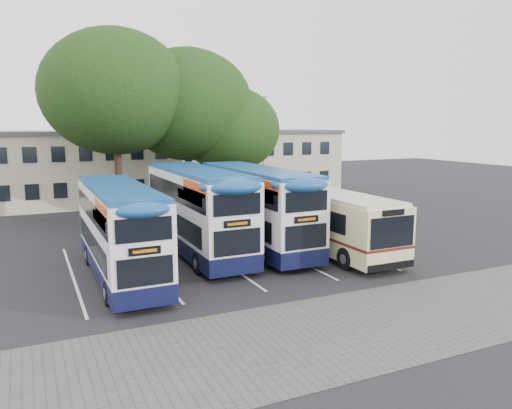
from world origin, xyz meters
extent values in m
plane|color=black|center=(0.00, 0.00, 0.00)|extent=(120.00, 120.00, 0.00)
cube|color=#595654|center=(-2.00, -5.00, 0.01)|extent=(40.00, 6.00, 0.01)
cube|color=silver|center=(-10.75, 5.00, 0.01)|extent=(0.12, 11.00, 0.01)
cube|color=silver|center=(-7.25, 5.00, 0.01)|extent=(0.12, 11.00, 0.01)
cube|color=silver|center=(-3.75, 5.00, 0.01)|extent=(0.12, 11.00, 0.01)
cube|color=silver|center=(-0.25, 5.00, 0.01)|extent=(0.12, 11.00, 0.01)
cube|color=silver|center=(3.25, 5.00, 0.01)|extent=(0.12, 11.00, 0.01)
cube|color=#B7AE93|center=(0.00, 27.00, 3.00)|extent=(32.00, 8.00, 6.00)
cube|color=#4C4C4F|center=(0.00, 27.00, 6.05)|extent=(32.40, 8.40, 0.30)
cube|color=black|center=(0.00, 22.98, 1.70)|extent=(30.00, 0.06, 1.20)
cube|color=black|center=(0.00, 22.98, 4.50)|extent=(30.00, 0.06, 1.20)
cylinder|color=gray|center=(6.00, 20.00, 4.50)|extent=(0.14, 0.14, 9.00)
cube|color=gray|center=(6.00, 20.00, 9.00)|extent=(0.12, 0.80, 0.12)
cube|color=gray|center=(6.00, 19.60, 8.95)|extent=(0.25, 0.50, 0.12)
cylinder|color=black|center=(-6.60, 16.67, 3.27)|extent=(0.50, 0.50, 6.54)
ellipsoid|color=black|center=(-6.60, 16.67, 8.90)|extent=(9.79, 9.79, 8.32)
cylinder|color=black|center=(-1.40, 17.42, 3.00)|extent=(0.50, 0.50, 6.00)
ellipsoid|color=black|center=(-1.40, 17.42, 8.17)|extent=(9.48, 9.48, 8.06)
cylinder|color=black|center=(1.66, 16.86, 2.35)|extent=(0.50, 0.50, 4.70)
ellipsoid|color=black|center=(1.66, 16.86, 6.39)|extent=(7.48, 7.48, 6.36)
cube|color=black|center=(-8.78, 3.90, 0.66)|extent=(2.35, 9.88, 0.75)
cube|color=white|center=(-8.78, 3.90, 2.49)|extent=(2.35, 9.88, 2.92)
cube|color=navy|center=(-8.78, 3.90, 4.00)|extent=(2.31, 9.69, 0.28)
cube|color=black|center=(-8.78, 4.18, 1.69)|extent=(2.39, 8.75, 0.94)
cube|color=black|center=(-8.78, 3.90, 3.15)|extent=(2.39, 9.32, 0.85)
cube|color=#DC4712|center=(-7.59, 0.65, 3.67)|extent=(0.02, 3.01, 0.52)
cube|color=black|center=(-8.78, -1.08, 2.40)|extent=(1.13, 0.06, 0.28)
cylinder|color=black|center=(-9.84, 6.77, 0.47)|extent=(0.28, 0.94, 0.94)
cylinder|color=black|center=(-7.71, 6.77, 0.47)|extent=(0.28, 0.94, 0.94)
cylinder|color=black|center=(-9.84, 0.65, 0.47)|extent=(0.28, 0.94, 0.94)
cylinder|color=black|center=(-7.71, 0.65, 0.47)|extent=(0.28, 0.94, 0.94)
cube|color=black|center=(-4.35, 6.50, 0.71)|extent=(2.55, 10.71, 0.82)
cube|color=white|center=(-4.35, 6.50, 2.70)|extent=(2.55, 10.71, 3.16)
cube|color=navy|center=(-4.35, 6.50, 4.34)|extent=(2.50, 10.50, 0.31)
cube|color=black|center=(-4.35, 6.80, 1.84)|extent=(2.59, 9.49, 1.02)
cube|color=black|center=(-4.35, 6.50, 3.42)|extent=(2.59, 10.10, 0.92)
cube|color=#DC4712|center=(-3.07, 2.98, 3.98)|extent=(0.02, 3.26, 0.56)
cube|color=black|center=(-4.35, 1.11, 2.60)|extent=(1.22, 0.06, 0.31)
cylinder|color=black|center=(-5.50, 9.61, 0.51)|extent=(0.31, 1.02, 1.02)
cylinder|color=black|center=(-3.20, 9.61, 0.51)|extent=(0.31, 1.02, 1.02)
cylinder|color=black|center=(-5.50, 2.98, 0.51)|extent=(0.31, 1.02, 1.02)
cylinder|color=black|center=(-3.20, 2.98, 0.51)|extent=(0.31, 1.02, 1.02)
cube|color=black|center=(-1.11, 6.17, 0.71)|extent=(2.52, 10.59, 0.81)
cube|color=white|center=(-1.11, 6.17, 2.67)|extent=(2.52, 10.59, 3.13)
cube|color=navy|center=(-1.11, 6.17, 4.28)|extent=(2.47, 10.37, 0.30)
cube|color=black|center=(-1.11, 6.48, 1.81)|extent=(2.56, 9.38, 1.01)
cube|color=black|center=(-1.11, 6.17, 3.38)|extent=(2.56, 9.98, 0.91)
cube|color=#DC4712|center=(0.16, 2.70, 3.93)|extent=(0.02, 3.23, 0.55)
cube|color=black|center=(-1.11, 0.85, 2.57)|extent=(1.21, 0.06, 0.30)
cylinder|color=black|center=(-2.25, 9.25, 0.50)|extent=(0.30, 1.01, 1.01)
cylinder|color=black|center=(0.03, 9.25, 0.50)|extent=(0.30, 1.01, 1.01)
cylinder|color=black|center=(-2.25, 2.70, 0.50)|extent=(0.30, 1.01, 1.01)
cylinder|color=black|center=(0.03, 2.70, 0.50)|extent=(0.30, 1.01, 1.01)
cube|color=red|center=(0.17, 7.43, 3.38)|extent=(0.02, 4.03, 0.86)
cube|color=beige|center=(2.21, 4.38, 1.69)|extent=(2.68, 10.74, 2.74)
cube|color=beige|center=(2.21, 4.38, 3.11)|extent=(2.58, 10.31, 0.21)
cube|color=black|center=(2.21, 4.92, 2.15)|extent=(2.72, 8.59, 0.97)
cube|color=#5B1A12|center=(2.21, 4.38, 1.23)|extent=(2.71, 10.76, 0.13)
cube|color=black|center=(2.21, -1.01, 2.04)|extent=(2.36, 0.06, 1.40)
cylinder|color=black|center=(0.99, 0.73, 0.54)|extent=(0.32, 1.07, 1.07)
cylinder|color=black|center=(3.42, 0.73, 0.54)|extent=(0.32, 1.07, 1.07)
cylinder|color=black|center=(0.99, 7.60, 0.54)|extent=(0.32, 1.07, 1.07)
cylinder|color=black|center=(3.42, 7.60, 0.54)|extent=(0.32, 1.07, 1.07)
camera|label=1|loc=(-12.38, -18.03, 6.77)|focal=35.00mm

